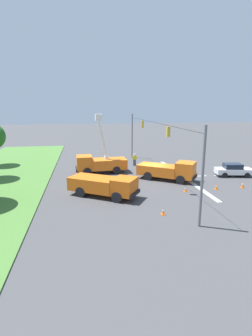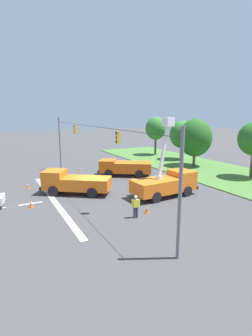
# 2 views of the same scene
# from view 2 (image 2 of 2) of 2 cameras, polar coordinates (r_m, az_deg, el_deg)

# --- Properties ---
(ground_plane) EXTENTS (200.00, 200.00, 0.00)m
(ground_plane) POSITION_cam_2_polar(r_m,az_deg,el_deg) (26.00, -7.02, -5.68)
(ground_plane) COLOR #424244
(grass_verge) EXTENTS (56.00, 12.00, 0.10)m
(grass_verge) POSITION_cam_2_polar(r_m,az_deg,el_deg) (36.13, 20.78, -1.28)
(grass_verge) COLOR #477533
(grass_verge) RESTS_ON ground
(lane_markings) EXTENTS (17.60, 15.25, 0.01)m
(lane_markings) POSITION_cam_2_polar(r_m,az_deg,el_deg) (24.76, -18.86, -7.14)
(lane_markings) COLOR silver
(lane_markings) RESTS_ON ground
(signal_gantry) EXTENTS (26.20, 0.33, 7.20)m
(signal_gantry) POSITION_cam_2_polar(r_m,az_deg,el_deg) (25.02, -7.25, 3.62)
(signal_gantry) COLOR slate
(signal_gantry) RESTS_ON ground
(tree_far_west) EXTENTS (3.78, 3.82, 7.14)m
(tree_far_west) POSITION_cam_2_polar(r_m,az_deg,el_deg) (49.14, 6.50, 8.57)
(tree_far_west) COLOR brown
(tree_far_west) RESTS_ON ground
(tree_west) EXTENTS (3.94, 4.03, 6.59)m
(tree_west) POSITION_cam_2_polar(r_m,az_deg,el_deg) (44.91, 12.00, 7.17)
(tree_west) COLOR brown
(tree_west) RESTS_ON ground
(tree_centre) EXTENTS (4.84, 4.75, 7.02)m
(tree_centre) POSITION_cam_2_polar(r_m,az_deg,el_deg) (39.65, 14.82, 6.39)
(tree_centre) COLOR brown
(tree_centre) RESTS_ON ground
(utility_truck_bucket_lift) EXTENTS (2.78, 6.57, 7.43)m
(utility_truck_bucket_lift) POSITION_cam_2_polar(r_m,az_deg,el_deg) (25.22, 8.69, -3.03)
(utility_truck_bucket_lift) COLOR orange
(utility_truck_bucket_lift) RESTS_ON ground
(utility_truck_support_near) EXTENTS (5.72, 6.77, 2.29)m
(utility_truck_support_near) POSITION_cam_2_polar(r_m,az_deg,el_deg) (26.18, -11.27, -3.03)
(utility_truck_support_near) COLOR orange
(utility_truck_support_near) RESTS_ON ground
(utility_truck_support_far) EXTENTS (5.54, 6.84, 2.00)m
(utility_truck_support_far) POSITION_cam_2_polar(r_m,az_deg,el_deg) (32.99, -0.33, 0.23)
(utility_truck_support_far) COLOR orange
(utility_truck_support_far) RESTS_ON ground
(road_worker) EXTENTS (0.31, 0.64, 1.77)m
(road_worker) POSITION_cam_2_polar(r_m,az_deg,el_deg) (19.93, 2.12, -8.10)
(road_worker) COLOR #383842
(road_worker) RESTS_ON ground
(traffic_cone_foreground_left) EXTENTS (0.36, 0.36, 0.67)m
(traffic_cone_foreground_left) POSITION_cam_2_polar(r_m,az_deg,el_deg) (21.17, 4.61, -8.85)
(traffic_cone_foreground_left) COLOR orange
(traffic_cone_foreground_left) RESTS_ON ground
(traffic_cone_foreground_right) EXTENTS (0.36, 0.36, 0.59)m
(traffic_cone_foreground_right) POSITION_cam_2_polar(r_m,az_deg,el_deg) (29.67, -20.59, -3.58)
(traffic_cone_foreground_right) COLOR orange
(traffic_cone_foreground_right) RESTS_ON ground
(traffic_cone_mid_right) EXTENTS (0.36, 0.36, 0.77)m
(traffic_cone_mid_right) POSITION_cam_2_polar(r_m,az_deg,el_deg) (29.73, 1.48, -2.56)
(traffic_cone_mid_right) COLOR orange
(traffic_cone_mid_right) RESTS_ON ground
(traffic_cone_lane_edge_a) EXTENTS (0.36, 0.36, 0.61)m
(traffic_cone_lane_edge_a) POSITION_cam_2_polar(r_m,az_deg,el_deg) (30.39, -14.24, -2.79)
(traffic_cone_lane_edge_a) COLOR orange
(traffic_cone_lane_edge_a) RESTS_ON ground
(traffic_cone_lane_edge_b) EXTENTS (0.36, 0.36, 0.60)m
(traffic_cone_lane_edge_b) POSITION_cam_2_polar(r_m,az_deg,el_deg) (36.25, -10.09, -0.26)
(traffic_cone_lane_edge_b) COLOR orange
(traffic_cone_lane_edge_b) RESTS_ON ground
(traffic_cone_far_left) EXTENTS (0.36, 0.36, 0.77)m
(traffic_cone_far_left) POSITION_cam_2_polar(r_m,az_deg,el_deg) (23.52, -19.96, -7.25)
(traffic_cone_far_left) COLOR orange
(traffic_cone_far_left) RESTS_ON ground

